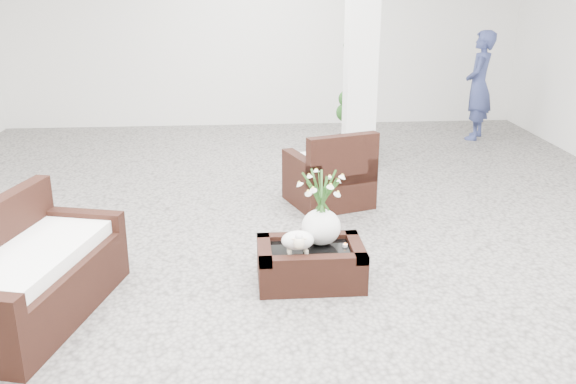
{
  "coord_description": "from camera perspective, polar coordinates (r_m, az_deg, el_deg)",
  "views": [
    {
      "loc": [
        -0.43,
        -5.6,
        2.51
      ],
      "look_at": [
        0.0,
        -0.1,
        0.62
      ],
      "focal_mm": 39.32,
      "sensor_mm": 36.0,
      "label": 1
    }
  ],
  "objects": [
    {
      "name": "tealight",
      "position": [
        5.45,
        5.18,
        -4.8
      ],
      "size": [
        0.04,
        0.04,
        0.03
      ],
      "primitive_type": "cylinder",
      "color": "white",
      "rests_on": "coffee_table"
    },
    {
      "name": "topiary",
      "position": [
        9.39,
        5.8,
        8.44
      ],
      "size": [
        0.44,
        0.44,
        1.64
      ],
      "primitive_type": null,
      "color": "#193D13",
      "rests_on": "ground"
    },
    {
      "name": "armchair",
      "position": [
        7.25,
        3.71,
        2.31
      ],
      "size": [
        1.05,
        1.03,
        0.89
      ],
      "primitive_type": "cube",
      "rotation": [
        0.0,
        0.0,
        3.47
      ],
      "color": "black",
      "rests_on": "ground"
    },
    {
      "name": "loveseat",
      "position": [
        5.2,
        -22.17,
        -6.06
      ],
      "size": [
        1.18,
        1.8,
        0.88
      ],
      "primitive_type": "cube",
      "rotation": [
        0.0,
        0.0,
        1.31
      ],
      "color": "black",
      "rests_on": "ground"
    },
    {
      "name": "ground",
      "position": [
        6.15,
        -0.07,
        -5.17
      ],
      "size": [
        11.0,
        11.0,
        0.0
      ],
      "primitive_type": "plane",
      "color": "gray",
      "rests_on": "ground"
    },
    {
      "name": "sheep_figurine",
      "position": [
        5.25,
        0.88,
        -4.59
      ],
      "size": [
        0.28,
        0.23,
        0.21
      ],
      "primitive_type": "ellipsoid",
      "color": "white",
      "rests_on": "coffee_table"
    },
    {
      "name": "shopper",
      "position": [
        10.64,
        16.87,
        9.2
      ],
      "size": [
        0.67,
        0.75,
        1.73
      ],
      "primitive_type": "imported",
      "rotation": [
        0.0,
        0.0,
        -2.1
      ],
      "color": "navy",
      "rests_on": "ground"
    },
    {
      "name": "column",
      "position": [
        8.59,
        6.67,
        13.7
      ],
      "size": [
        0.4,
        0.4,
        3.5
      ],
      "primitive_type": "cube",
      "color": "white",
      "rests_on": "ground"
    },
    {
      "name": "coffee_table",
      "position": [
        5.46,
        2.04,
        -6.65
      ],
      "size": [
        0.9,
        0.6,
        0.31
      ],
      "primitive_type": "cube",
      "color": "black",
      "rests_on": "ground"
    },
    {
      "name": "planter_narcissus",
      "position": [
        5.35,
        3.05,
        -0.75
      ],
      "size": [
        0.44,
        0.44,
        0.8
      ],
      "primitive_type": null,
      "color": "white",
      "rests_on": "coffee_table"
    }
  ]
}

